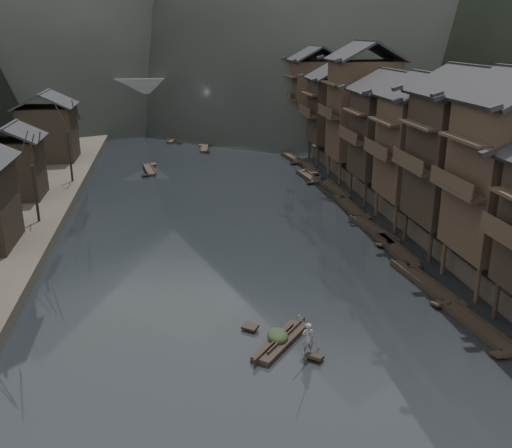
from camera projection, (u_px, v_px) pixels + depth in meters
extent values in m
plane|color=black|center=(254.00, 295.00, 38.52)|extent=(300.00, 300.00, 0.00)
cube|color=#2D2823|center=(456.00, 150.00, 80.67)|extent=(40.00, 200.00, 1.80)
cylinder|color=black|center=(496.00, 300.00, 34.89)|extent=(0.30, 0.30, 2.90)
cylinder|color=black|center=(478.00, 285.00, 36.95)|extent=(0.30, 0.30, 2.90)
cylinder|color=black|center=(444.00, 257.00, 41.44)|extent=(0.30, 0.30, 2.90)
cylinder|color=black|center=(479.00, 255.00, 41.83)|extent=(0.30, 0.30, 2.90)
cube|color=black|center=(457.00, 190.00, 37.20)|extent=(1.20, 5.70, 0.25)
cylinder|color=black|center=(430.00, 247.00, 43.50)|extent=(0.30, 0.30, 2.90)
cylinder|color=black|center=(406.00, 226.00, 47.99)|extent=(0.30, 0.30, 2.90)
cylinder|color=black|center=(464.00, 245.00, 43.89)|extent=(0.30, 0.30, 2.90)
cylinder|color=black|center=(436.00, 225.00, 48.38)|extent=(0.30, 0.30, 2.90)
cube|color=black|center=(462.00, 159.00, 44.20)|extent=(7.00, 6.00, 9.75)
cube|color=black|center=(413.00, 167.00, 43.79)|extent=(1.20, 5.70, 0.25)
cylinder|color=black|center=(396.00, 218.00, 50.05)|extent=(0.30, 0.30, 2.90)
cylinder|color=black|center=(377.00, 203.00, 54.54)|extent=(0.30, 0.30, 2.90)
cylinder|color=black|center=(425.00, 217.00, 50.44)|extent=(0.30, 0.30, 2.90)
cylinder|color=black|center=(404.00, 202.00, 54.94)|extent=(0.30, 0.30, 2.90)
cube|color=black|center=(423.00, 148.00, 50.91)|extent=(7.00, 6.00, 8.75)
cube|color=black|center=(380.00, 154.00, 50.48)|extent=(1.20, 5.70, 0.25)
cylinder|color=black|center=(366.00, 194.00, 57.54)|extent=(0.30, 0.30, 2.90)
cylinder|color=black|center=(351.00, 182.00, 62.03)|extent=(0.30, 0.30, 2.90)
cylinder|color=black|center=(391.00, 193.00, 57.93)|extent=(0.30, 0.30, 2.90)
cylinder|color=black|center=(375.00, 181.00, 62.42)|extent=(0.30, 0.30, 2.90)
cube|color=black|center=(390.00, 134.00, 58.44)|extent=(7.00, 6.00, 8.47)
cube|color=black|center=(352.00, 140.00, 58.01)|extent=(1.20, 5.70, 0.25)
cylinder|color=black|center=(340.00, 173.00, 65.96)|extent=(0.30, 0.30, 2.90)
cylinder|color=black|center=(329.00, 164.00, 70.45)|extent=(0.30, 0.30, 2.90)
cylinder|color=black|center=(363.00, 172.00, 66.35)|extent=(0.30, 0.30, 2.90)
cylinder|color=black|center=(350.00, 163.00, 70.85)|extent=(0.30, 0.30, 2.90)
cube|color=black|center=(362.00, 110.00, 66.44)|extent=(7.00, 6.00, 11.09)
cube|color=black|center=(329.00, 116.00, 66.05)|extent=(1.20, 5.70, 0.25)
cylinder|color=black|center=(318.00, 155.00, 75.32)|extent=(0.30, 0.30, 2.90)
cylinder|color=black|center=(309.00, 148.00, 79.81)|extent=(0.30, 0.30, 2.90)
cylinder|color=black|center=(338.00, 155.00, 75.71)|extent=(0.30, 0.30, 2.90)
cylinder|color=black|center=(328.00, 148.00, 80.20)|extent=(0.30, 0.30, 2.90)
cube|color=black|center=(337.00, 111.00, 76.26)|extent=(7.00, 6.00, 8.25)
cube|color=black|center=(308.00, 115.00, 75.82)|extent=(1.20, 5.70, 0.25)
cylinder|color=black|center=(298.00, 139.00, 86.55)|extent=(0.30, 0.30, 2.90)
cylinder|color=black|center=(291.00, 134.00, 91.04)|extent=(0.30, 0.30, 2.90)
cylinder|color=black|center=(316.00, 139.00, 86.94)|extent=(0.30, 0.30, 2.90)
cylinder|color=black|center=(308.00, 133.00, 91.44)|extent=(0.30, 0.30, 2.90)
cube|color=black|center=(315.00, 95.00, 87.21)|extent=(7.00, 6.00, 10.01)
cube|color=black|center=(290.00, 99.00, 86.80)|extent=(1.20, 5.70, 0.25)
cube|color=black|center=(15.00, 166.00, 56.73)|extent=(5.00, 5.00, 5.80)
cube|color=black|center=(49.00, 131.00, 73.42)|extent=(6.50, 6.50, 6.80)
cylinder|color=black|center=(34.00, 191.00, 49.48)|extent=(0.24, 0.24, 5.04)
cylinder|color=black|center=(61.00, 155.00, 62.66)|extent=(0.24, 0.24, 5.58)
cylinder|color=black|center=(83.00, 134.00, 78.82)|extent=(0.24, 0.24, 4.39)
cube|color=black|center=(478.00, 328.00, 33.91)|extent=(1.78, 6.31, 0.30)
cube|color=black|center=(478.00, 325.00, 33.85)|extent=(1.83, 6.20, 0.10)
cube|color=black|center=(459.00, 303.00, 36.70)|extent=(1.01, 0.87, 0.33)
cube|color=black|center=(501.00, 353.00, 31.04)|extent=(1.01, 0.87, 0.33)
cube|color=black|center=(422.00, 281.00, 40.21)|extent=(1.95, 7.58, 0.30)
cube|color=black|center=(423.00, 279.00, 40.15)|extent=(1.98, 7.43, 0.10)
cube|color=black|center=(408.00, 260.00, 43.57)|extent=(1.03, 1.02, 0.36)
cube|color=black|center=(440.00, 303.00, 36.75)|extent=(1.03, 1.02, 0.36)
cube|color=black|center=(395.00, 250.00, 45.97)|extent=(1.31, 7.53, 0.30)
cube|color=black|center=(395.00, 248.00, 45.92)|extent=(1.36, 7.38, 0.10)
cube|color=black|center=(381.00, 233.00, 49.31)|extent=(0.96, 0.94, 0.36)
cube|color=black|center=(412.00, 266.00, 42.55)|extent=(0.96, 0.94, 0.36)
cube|color=black|center=(373.00, 230.00, 50.49)|extent=(2.14, 7.75, 0.30)
cube|color=black|center=(373.00, 228.00, 50.43)|extent=(2.17, 7.61, 0.10)
cube|color=black|center=(365.00, 216.00, 53.93)|extent=(1.05, 1.06, 0.37)
cube|color=black|center=(383.00, 244.00, 46.95)|extent=(1.05, 1.06, 0.37)
cube|color=black|center=(348.00, 207.00, 57.29)|extent=(1.19, 6.64, 0.30)
cube|color=black|center=(348.00, 205.00, 57.23)|extent=(1.24, 6.51, 0.10)
cube|color=black|center=(339.00, 197.00, 60.22)|extent=(0.95, 0.83, 0.34)
cube|color=black|center=(359.00, 215.00, 54.28)|extent=(0.95, 0.83, 0.34)
cube|color=black|center=(335.00, 190.00, 63.22)|extent=(1.70, 7.13, 0.30)
cube|color=black|center=(335.00, 188.00, 63.16)|extent=(1.74, 7.00, 0.10)
cube|color=black|center=(329.00, 181.00, 66.38)|extent=(1.01, 0.94, 0.35)
cube|color=black|center=(341.00, 197.00, 59.97)|extent=(1.01, 0.94, 0.35)
cube|color=black|center=(308.00, 177.00, 68.88)|extent=(1.72, 6.10, 0.30)
cube|color=black|center=(308.00, 175.00, 68.83)|extent=(1.76, 5.99, 0.10)
cube|color=black|center=(305.00, 170.00, 71.57)|extent=(1.01, 0.84, 0.33)
cube|color=black|center=(311.00, 182.00, 66.11)|extent=(1.01, 0.84, 0.33)
cube|color=black|center=(309.00, 169.00, 73.01)|extent=(1.39, 6.30, 0.30)
cube|color=black|center=(309.00, 167.00, 72.95)|extent=(1.44, 6.17, 0.10)
cube|color=black|center=(303.00, 163.00, 75.75)|extent=(0.97, 0.81, 0.33)
cube|color=black|center=(316.00, 173.00, 70.18)|extent=(0.97, 0.81, 0.33)
cube|color=black|center=(292.00, 158.00, 78.98)|extent=(1.95, 6.75, 0.30)
cube|color=black|center=(292.00, 157.00, 78.92)|extent=(1.99, 6.62, 0.10)
cube|color=black|center=(290.00, 153.00, 81.96)|extent=(1.03, 0.93, 0.34)
cube|color=black|center=(294.00, 162.00, 75.91)|extent=(1.03, 0.93, 0.34)
cube|color=black|center=(280.00, 148.00, 86.11)|extent=(1.96, 7.16, 0.30)
cube|color=black|center=(280.00, 146.00, 86.05)|extent=(1.99, 7.02, 0.10)
cube|color=black|center=(273.00, 143.00, 89.16)|extent=(1.03, 0.98, 0.35)
cube|color=black|center=(287.00, 151.00, 82.97)|extent=(1.03, 0.98, 0.35)
cube|color=black|center=(279.00, 141.00, 91.37)|extent=(1.90, 6.13, 0.30)
cube|color=black|center=(279.00, 140.00, 91.31)|extent=(1.94, 6.02, 0.10)
cube|color=black|center=(273.00, 137.00, 93.95)|extent=(1.03, 0.86, 0.33)
cube|color=black|center=(285.00, 143.00, 88.69)|extent=(1.03, 0.86, 0.33)
cube|color=black|center=(273.00, 136.00, 95.97)|extent=(1.78, 7.62, 0.30)
cube|color=black|center=(273.00, 135.00, 95.91)|extent=(1.83, 7.48, 0.10)
cube|color=black|center=(267.00, 131.00, 99.25)|extent=(1.02, 1.01, 0.36)
cube|color=black|center=(279.00, 139.00, 92.59)|extent=(1.02, 1.01, 0.36)
cube|color=black|center=(149.00, 170.00, 72.33)|extent=(1.83, 6.07, 0.30)
cube|color=black|center=(149.00, 169.00, 72.28)|extent=(1.87, 5.96, 0.10)
cube|color=black|center=(153.00, 164.00, 75.01)|extent=(0.95, 0.85, 0.33)
cube|color=black|center=(145.00, 174.00, 69.57)|extent=(0.95, 0.85, 0.33)
cube|color=black|center=(204.00, 149.00, 85.34)|extent=(1.52, 5.30, 0.30)
cube|color=black|center=(204.00, 148.00, 85.28)|extent=(1.56, 5.20, 0.10)
cube|color=black|center=(202.00, 145.00, 87.59)|extent=(0.91, 0.73, 0.31)
cube|color=black|center=(207.00, 151.00, 82.99)|extent=(0.91, 0.73, 0.31)
cube|color=black|center=(174.00, 140.00, 92.34)|extent=(2.49, 5.66, 0.30)
cube|color=black|center=(174.00, 139.00, 92.29)|extent=(2.50, 5.56, 0.10)
cube|color=black|center=(169.00, 136.00, 94.61)|extent=(1.01, 0.90, 0.32)
cube|color=black|center=(179.00, 142.00, 89.98)|extent=(1.01, 0.90, 0.32)
cube|color=#4C4C4F|center=(195.00, 87.00, 103.58)|extent=(40.00, 6.00, 1.60)
cube|color=#4C4C4F|center=(196.00, 81.00, 100.64)|extent=(40.00, 0.50, 1.00)
cube|color=#4C4C4F|center=(194.00, 78.00, 105.69)|extent=(40.00, 0.50, 1.00)
cube|color=#4C4C4F|center=(119.00, 111.00, 102.87)|extent=(3.20, 6.00, 6.40)
cube|color=#4C4C4F|center=(172.00, 110.00, 104.23)|extent=(3.20, 6.00, 6.40)
cube|color=#4C4C4F|center=(221.00, 109.00, 105.52)|extent=(3.20, 6.00, 6.40)
cube|color=#4C4C4F|center=(271.00, 108.00, 106.87)|extent=(3.20, 6.00, 6.40)
cube|color=black|center=(281.00, 342.00, 32.38)|extent=(3.97, 4.58, 0.30)
cube|color=black|center=(281.00, 339.00, 32.33)|extent=(3.95, 4.54, 0.10)
cube|color=black|center=(250.00, 326.00, 33.88)|extent=(1.11, 1.06, 0.30)
cube|color=black|center=(315.00, 355.00, 30.80)|extent=(1.11, 1.06, 0.30)
ellipsoid|color=black|center=(278.00, 330.00, 32.34)|extent=(1.20, 1.57, 0.72)
imported|color=slate|center=(308.00, 334.00, 30.77)|extent=(0.71, 0.50, 1.86)
cylinder|color=#8C7A51|center=(313.00, 287.00, 29.90)|extent=(2.02, 2.16, 3.72)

